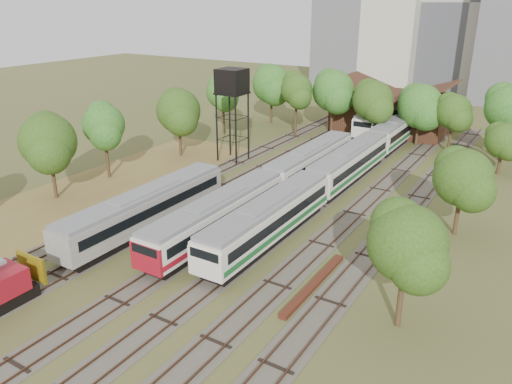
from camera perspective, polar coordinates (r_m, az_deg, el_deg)
The scene contains 14 objects.
ground at distance 31.85m, azimuth -17.30°, elevation -15.62°, with size 240.00×240.00×0.00m, color #475123.
dry_grass_patch at distance 48.90m, azimuth -24.48°, elevation -3.14°, with size 14.00×60.00×0.04m, color brown.
tracks at distance 49.56m, azimuth 3.99°, elevation -0.83°, with size 24.60×80.00×0.19m.
railcar_red_set at distance 48.08m, azimuth 1.66°, elevation 0.77°, with size 2.77×34.57×3.42m.
railcar_green_set at distance 55.25m, azimuth 10.64°, elevation 3.22°, with size 2.87×52.07×3.54m.
railcar_rear at distance 76.99m, azimuth 14.10°, elevation 8.12°, with size 3.04×16.08×3.77m.
old_grey_coach at distance 43.49m, azimuth -12.42°, elevation -1.88°, with size 2.83×18.00×3.49m.
water_tower at distance 59.80m, azimuth -2.77°, elevation 12.26°, with size 3.20×3.20×11.05m.
rail_pile_far at distance 35.34m, azimuth 6.65°, elevation -10.41°, with size 0.57×9.19×0.30m, color #512417.
maintenance_shed at distance 78.43m, azimuth 15.33°, elevation 8.92°, with size 16.45×11.55×7.58m.
tree_band_left at distance 55.43m, azimuth -17.64°, elevation 6.89°, with size 7.16×53.91×8.56m.
tree_band_far at distance 71.32m, azimuth 12.64°, elevation 10.57°, with size 39.66×10.62×9.34m.
tree_band_right at distance 42.87m, azimuth 22.48°, elevation 1.00°, with size 5.51×38.30×7.87m.
tower_centre at distance 117.27m, azimuth 24.04°, elevation 19.21°, with size 20.00×18.00×36.00m, color #ADA79C.
Camera 1 is at (20.47, -15.81, 18.58)m, focal length 35.00 mm.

